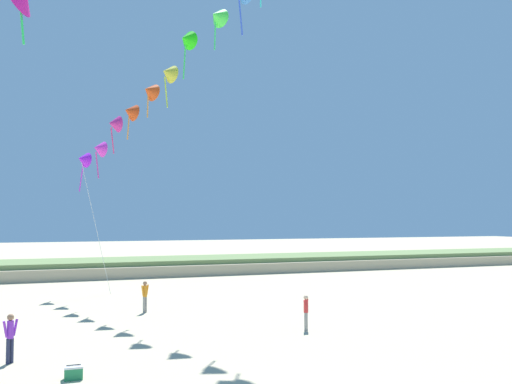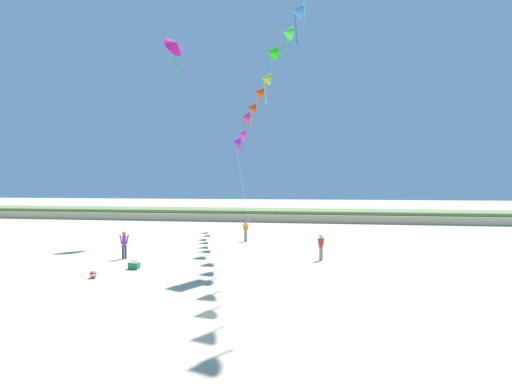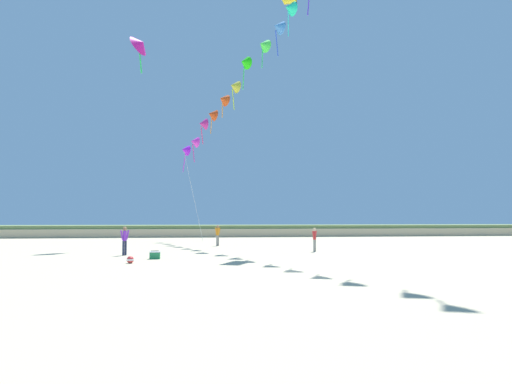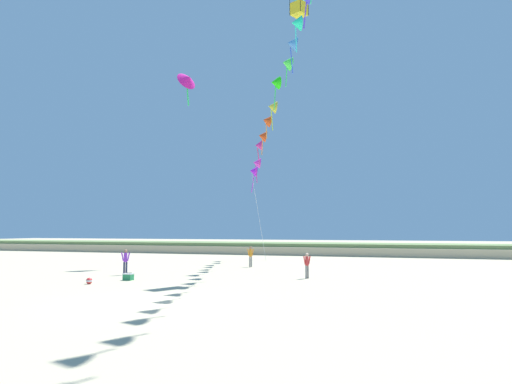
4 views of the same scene
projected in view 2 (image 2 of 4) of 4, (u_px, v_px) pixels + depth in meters
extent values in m
plane|color=#C1B28E|center=(185.00, 318.00, 14.00)|extent=(240.00, 240.00, 0.00)
cube|color=tan|center=(288.00, 216.00, 54.05)|extent=(120.00, 8.63, 0.99)
cube|color=#6B844C|center=(288.00, 212.00, 54.04)|extent=(120.00, 7.34, 0.56)
cylinder|color=#282D4C|center=(123.00, 252.00, 25.32)|extent=(0.13, 0.13, 0.88)
cylinder|color=#282D4C|center=(125.00, 252.00, 25.40)|extent=(0.13, 0.13, 0.88)
cylinder|color=purple|center=(124.00, 240.00, 25.35)|extent=(0.23, 0.23, 0.62)
cylinder|color=purple|center=(121.00, 240.00, 25.25)|extent=(0.22, 0.20, 0.59)
cylinder|color=purple|center=(127.00, 239.00, 25.45)|extent=(0.22, 0.20, 0.59)
sphere|color=#9E7051|center=(124.00, 233.00, 25.34)|extent=(0.24, 0.24, 0.24)
cylinder|color=gray|center=(320.00, 254.00, 24.78)|extent=(0.12, 0.12, 0.81)
cylinder|color=gray|center=(322.00, 254.00, 24.87)|extent=(0.12, 0.12, 0.81)
cylinder|color=red|center=(321.00, 243.00, 24.81)|extent=(0.21, 0.21, 0.58)
cylinder|color=red|center=(319.00, 242.00, 24.70)|extent=(0.19, 0.20, 0.55)
cylinder|color=red|center=(323.00, 242.00, 24.93)|extent=(0.19, 0.20, 0.55)
sphere|color=beige|center=(321.00, 236.00, 24.81)|extent=(0.22, 0.22, 0.22)
cylinder|color=gray|center=(246.00, 236.00, 33.19)|extent=(0.13, 0.13, 0.87)
cylinder|color=gray|center=(245.00, 237.00, 33.11)|extent=(0.13, 0.13, 0.87)
cylinder|color=orange|center=(246.00, 228.00, 33.14)|extent=(0.23, 0.23, 0.61)
cylinder|color=orange|center=(248.00, 227.00, 33.24)|extent=(0.21, 0.20, 0.58)
cylinder|color=orange|center=(244.00, 227.00, 33.03)|extent=(0.21, 0.20, 0.58)
sphere|color=#9E7051|center=(246.00, 222.00, 33.13)|extent=(0.23, 0.23, 0.23)
cone|color=#A01DE7|center=(236.00, 142.00, 43.16)|extent=(1.27, 1.37, 1.17)
cylinder|color=#D239E5|center=(236.00, 154.00, 43.32)|extent=(0.33, 0.29, 2.07)
cone|color=#DD34CA|center=(242.00, 134.00, 41.26)|extent=(1.20, 1.34, 1.16)
cylinder|color=#E539A9|center=(241.00, 146.00, 41.42)|extent=(0.27, 0.23, 1.83)
cone|color=#C5298C|center=(246.00, 117.00, 39.24)|extent=(1.06, 1.28, 1.10)
cylinder|color=#E5397D|center=(245.00, 128.00, 39.40)|extent=(0.28, 0.14, 1.75)
cone|color=red|center=(251.00, 108.00, 37.61)|extent=(1.26, 1.37, 1.20)
cylinder|color=orange|center=(251.00, 119.00, 37.77)|extent=(0.17, 0.15, 1.57)
cone|color=#D84616|center=(258.00, 93.00, 35.68)|extent=(1.33, 1.40, 1.21)
cylinder|color=orange|center=(258.00, 103.00, 35.84)|extent=(0.09, 0.22, 1.40)
cone|color=gold|center=(266.00, 78.00, 34.26)|extent=(1.25, 1.36, 1.18)
cylinder|color=#C2E539|center=(265.00, 92.00, 34.42)|extent=(0.24, 0.19, 1.87)
cone|color=#1DDC12|center=(272.00, 53.00, 32.47)|extent=(1.23, 1.32, 1.12)
cylinder|color=#39E558|center=(271.00, 69.00, 32.63)|extent=(0.21, 0.17, 2.10)
cone|color=#42EE46|center=(287.00, 33.00, 30.70)|extent=(1.28, 1.36, 1.16)
cylinder|color=#39E567|center=(286.00, 47.00, 30.86)|extent=(0.16, 0.21, 1.69)
cone|color=#4084D7|center=(297.00, 11.00, 28.69)|extent=(1.19, 1.34, 1.17)
cylinder|color=blue|center=(296.00, 30.00, 28.85)|extent=(0.25, 0.15, 2.10)
cylinder|color=#39E5DA|center=(304.00, 6.00, 27.42)|extent=(0.11, 0.19, 1.89)
cylinder|color=silver|center=(243.00, 187.00, 42.17)|extent=(2.03, 1.44, 9.14)
cone|color=#E71C94|center=(175.00, 45.00, 35.16)|extent=(2.22, 2.39, 1.97)
cone|color=#2DE55D|center=(175.00, 45.00, 35.16)|extent=(1.25, 1.33, 1.10)
cylinder|color=#2DE55D|center=(175.00, 61.00, 35.19)|extent=(0.34, 0.14, 2.24)
cube|color=#23844C|center=(134.00, 266.00, 22.28)|extent=(0.56, 0.40, 0.36)
cube|color=silver|center=(134.00, 262.00, 22.28)|extent=(0.58, 0.41, 0.06)
cylinder|color=black|center=(134.00, 261.00, 22.28)|extent=(0.45, 0.03, 0.03)
sphere|color=red|center=(93.00, 275.00, 20.09)|extent=(0.36, 0.36, 0.36)
cylinder|color=white|center=(93.00, 275.00, 20.09)|extent=(0.36, 0.36, 0.09)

